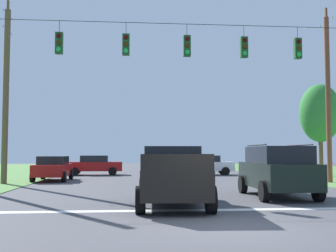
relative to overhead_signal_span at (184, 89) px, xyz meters
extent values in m
plane|color=#47474C|center=(-0.08, -8.80, -4.57)|extent=(120.00, 120.00, 0.00)
cube|color=white|center=(-0.08, -5.72, -4.56)|extent=(14.62, 0.45, 0.01)
cube|color=white|center=(-0.08, 0.28, -4.56)|extent=(2.50, 0.15, 0.01)
cube|color=white|center=(-0.08, 7.36, -4.56)|extent=(2.50, 0.15, 0.01)
cube|color=white|center=(-0.08, 12.54, -4.56)|extent=(2.50, 0.15, 0.01)
cube|color=white|center=(-0.08, 21.71, -4.56)|extent=(2.50, 0.15, 0.01)
cylinder|color=black|center=(-0.01, 0.00, 2.96)|extent=(16.58, 0.02, 0.02)
cylinder|color=black|center=(-5.48, 0.00, 2.69)|extent=(0.02, 0.02, 0.53)
cube|color=#19471E|center=(-5.48, 0.00, 1.95)|extent=(0.32, 0.24, 0.95)
cylinder|color=#310503|center=(-5.48, -0.14, 2.25)|extent=(0.20, 0.04, 0.20)
cylinder|color=#352203|center=(-5.48, -0.14, 1.95)|extent=(0.20, 0.04, 0.20)
cylinder|color=green|center=(-5.48, -0.14, 1.65)|extent=(0.20, 0.04, 0.20)
cylinder|color=black|center=(-2.57, 0.00, 2.69)|extent=(0.02, 0.02, 0.53)
cube|color=#19471E|center=(-2.57, 0.00, 1.95)|extent=(0.32, 0.24, 0.95)
cylinder|color=#310503|center=(-2.57, -0.14, 2.25)|extent=(0.20, 0.04, 0.20)
cylinder|color=#352203|center=(-2.57, -0.14, 1.95)|extent=(0.20, 0.04, 0.20)
cylinder|color=green|center=(-2.57, -0.14, 1.65)|extent=(0.20, 0.04, 0.20)
cylinder|color=black|center=(0.16, 0.00, 2.69)|extent=(0.02, 0.02, 0.53)
cube|color=#19471E|center=(0.16, 0.00, 1.95)|extent=(0.32, 0.24, 0.95)
cylinder|color=#310503|center=(0.16, -0.14, 2.25)|extent=(0.20, 0.04, 0.20)
cylinder|color=#352203|center=(0.16, -0.14, 1.95)|extent=(0.20, 0.04, 0.20)
cylinder|color=green|center=(0.16, -0.14, 1.65)|extent=(0.20, 0.04, 0.20)
cylinder|color=black|center=(2.77, 0.00, 2.69)|extent=(0.02, 0.02, 0.53)
cube|color=#19471E|center=(2.77, 0.00, 1.95)|extent=(0.32, 0.24, 0.95)
cylinder|color=#310503|center=(2.77, -0.14, 2.25)|extent=(0.20, 0.04, 0.20)
cylinder|color=#352203|center=(2.77, -0.14, 1.95)|extent=(0.20, 0.04, 0.20)
cylinder|color=green|center=(2.77, -0.14, 1.65)|extent=(0.20, 0.04, 0.20)
cylinder|color=black|center=(5.29, 0.00, 2.69)|extent=(0.02, 0.02, 0.53)
cube|color=#19471E|center=(5.29, 0.00, 1.95)|extent=(0.32, 0.24, 0.95)
cylinder|color=#310503|center=(5.29, -0.14, 2.25)|extent=(0.20, 0.04, 0.20)
cylinder|color=#352203|center=(5.29, -0.14, 1.95)|extent=(0.20, 0.04, 0.20)
cylinder|color=green|center=(5.29, -0.14, 1.65)|extent=(0.20, 0.04, 0.20)
cube|color=black|center=(-0.95, -4.60, -3.74)|extent=(2.26, 5.49, 0.85)
cube|color=black|center=(-0.92, -3.95, -2.97)|extent=(1.94, 1.99, 0.70)
cube|color=black|center=(-1.95, -5.90, -3.09)|extent=(0.22, 2.38, 0.45)
cube|color=black|center=(-0.07, -6.00, -3.09)|extent=(0.22, 2.38, 0.45)
cube|color=black|center=(-1.08, -7.25, -3.09)|extent=(1.96, 0.20, 0.45)
cylinder|color=black|center=(-1.86, -2.72, -4.17)|extent=(0.32, 0.81, 0.80)
cylinder|color=black|center=(0.14, -2.82, -4.17)|extent=(0.32, 0.81, 0.80)
cylinder|color=black|center=(-2.04, -6.39, -4.17)|extent=(0.32, 0.81, 0.80)
cylinder|color=black|center=(-0.04, -6.48, -4.17)|extent=(0.32, 0.81, 0.80)
cube|color=black|center=(3.40, -2.25, -3.71)|extent=(2.11, 4.86, 0.95)
cube|color=black|center=(3.40, -2.40, -2.91)|extent=(1.90, 3.26, 0.65)
cylinder|color=black|center=(2.55, -2.38, -2.54)|extent=(0.14, 2.72, 0.05)
cylinder|color=black|center=(4.25, -2.43, -2.54)|extent=(0.14, 2.72, 0.05)
cylinder|color=black|center=(2.48, -0.59, -4.19)|extent=(0.28, 0.77, 0.76)
cylinder|color=black|center=(4.43, -0.65, -4.19)|extent=(0.28, 0.77, 0.76)
cylinder|color=black|center=(2.38, -3.85, -4.19)|extent=(0.28, 0.77, 0.76)
cylinder|color=black|center=(4.32, -3.92, -4.19)|extent=(0.28, 0.77, 0.76)
cube|color=silver|center=(3.55, 14.37, -3.90)|extent=(4.41, 2.08, 0.70)
cube|color=black|center=(3.55, 14.37, -3.30)|extent=(2.20, 1.76, 0.50)
cylinder|color=black|center=(2.07, 13.57, -4.25)|extent=(0.65, 0.26, 0.64)
cylinder|color=black|center=(2.19, 15.36, -4.25)|extent=(0.65, 0.26, 0.64)
cylinder|color=black|center=(4.90, 13.38, -4.25)|extent=(0.65, 0.26, 0.64)
cylinder|color=black|center=(5.02, 15.18, -4.25)|extent=(0.65, 0.26, 0.64)
cube|color=maroon|center=(-7.13, 8.18, -3.90)|extent=(1.82, 4.31, 0.70)
cube|color=black|center=(-7.13, 8.18, -3.30)|extent=(1.63, 2.11, 0.50)
cylinder|color=black|center=(-8.03, 9.60, -4.25)|extent=(0.22, 0.64, 0.64)
cylinder|color=black|center=(-6.23, 9.59, -4.25)|extent=(0.22, 0.64, 0.64)
cylinder|color=black|center=(-8.04, 6.76, -4.25)|extent=(0.22, 0.64, 0.64)
cylinder|color=black|center=(-6.24, 6.76, -4.25)|extent=(0.22, 0.64, 0.64)
cube|color=maroon|center=(-5.19, 14.87, -3.90)|extent=(4.37, 1.98, 0.70)
cube|color=black|center=(-5.19, 14.87, -3.30)|extent=(2.17, 1.71, 0.50)
cylinder|color=black|center=(-6.57, 13.91, -4.25)|extent=(0.65, 0.25, 0.64)
cylinder|color=black|center=(-6.65, 15.71, -4.25)|extent=(0.65, 0.25, 0.64)
cylinder|color=black|center=(-3.73, 14.03, -4.25)|extent=(0.65, 0.25, 0.64)
cylinder|color=black|center=(-3.81, 15.83, -4.25)|extent=(0.65, 0.25, 0.64)
cylinder|color=brown|center=(9.16, 5.07, 0.31)|extent=(0.29, 0.29, 9.75)
cube|color=brown|center=(9.16, 5.07, 4.79)|extent=(0.12, 0.12, 1.94)
cylinder|color=#B2B7BC|center=(9.16, 5.85, 4.91)|extent=(0.08, 0.08, 0.12)
cylinder|color=#B2B7BC|center=(9.16, 4.30, 4.91)|extent=(0.08, 0.08, 0.12)
cylinder|color=brown|center=(-9.35, 5.66, 0.36)|extent=(0.33, 0.33, 9.85)
cube|color=brown|center=(-9.35, 5.66, 4.89)|extent=(0.12, 0.12, 1.89)
cylinder|color=#B2B7BC|center=(-9.35, 6.42, 5.01)|extent=(0.08, 0.08, 0.12)
cylinder|color=#B2B7BC|center=(-9.35, 4.90, 5.01)|extent=(0.08, 0.08, 0.12)
cube|color=brown|center=(-9.35, 5.66, 3.99)|extent=(0.12, 0.12, 1.90)
cylinder|color=#B2B7BC|center=(-9.35, 6.42, 4.11)|extent=(0.08, 0.08, 0.12)
cylinder|color=#B2B7BC|center=(-9.35, 4.90, 4.11)|extent=(0.08, 0.08, 0.12)
cylinder|color=brown|center=(11.69, 11.58, -2.82)|extent=(0.32, 0.32, 3.50)
ellipsoid|color=#2D7A31|center=(11.69, 11.58, 0.12)|extent=(3.01, 3.01, 4.33)
camera|label=1|loc=(-2.30, -18.38, -2.83)|focal=44.82mm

